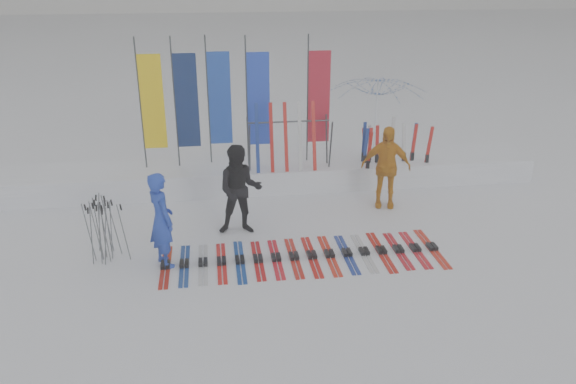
{
  "coord_description": "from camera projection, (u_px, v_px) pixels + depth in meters",
  "views": [
    {
      "loc": [
        -1.29,
        -8.98,
        5.37
      ],
      "look_at": [
        0.2,
        1.6,
        1.0
      ],
      "focal_mm": 35.0,
      "sensor_mm": 36.0,
      "label": 1
    }
  ],
  "objects": [
    {
      "name": "snow_bank",
      "position": [
        264.0,
        174.0,
        14.54
      ],
      "size": [
        14.0,
        1.6,
        0.6
      ],
      "primitive_type": "cube",
      "color": "white",
      "rests_on": "ground"
    },
    {
      "name": "ground",
      "position": [
        289.0,
        274.0,
        10.43
      ],
      "size": [
        120.0,
        120.0,
        0.0
      ],
      "primitive_type": "plane",
      "color": "white",
      "rests_on": "ground"
    },
    {
      "name": "pole_cluster",
      "position": [
        104.0,
        230.0,
        10.77
      ],
      "size": [
        0.8,
        0.74,
        1.26
      ],
      "color": "#595B60",
      "rests_on": "ground"
    },
    {
      "name": "ski_rack",
      "position": [
        289.0,
        137.0,
        13.83
      ],
      "size": [
        2.04,
        0.8,
        1.23
      ],
      "color": "#383A3F",
      "rests_on": "ground"
    },
    {
      "name": "person_blue",
      "position": [
        161.0,
        220.0,
        10.45
      ],
      "size": [
        0.71,
        0.81,
        1.87
      ],
      "primitive_type": "imported",
      "rotation": [
        0.0,
        0.0,
        2.05
      ],
      "color": "#1F3CB5",
      "rests_on": "ground"
    },
    {
      "name": "person_black",
      "position": [
        240.0,
        190.0,
        11.72
      ],
      "size": [
        0.99,
        0.8,
        1.94
      ],
      "primitive_type": "imported",
      "rotation": [
        0.0,
        0.0,
        -0.07
      ],
      "color": "black",
      "rests_on": "ground"
    },
    {
      "name": "person_yellow",
      "position": [
        386.0,
        167.0,
        13.04
      ],
      "size": [
        1.23,
        0.74,
        1.95
      ],
      "primitive_type": "imported",
      "rotation": [
        0.0,
        0.0,
        -0.25
      ],
      "color": "orange",
      "rests_on": "ground"
    },
    {
      "name": "upright_skis",
      "position": [
        386.0,
        154.0,
        14.49
      ],
      "size": [
        1.72,
        0.97,
        1.65
      ],
      "color": "red",
      "rests_on": "ground"
    },
    {
      "name": "tent_canopy",
      "position": [
        376.0,
        119.0,
        15.96
      ],
      "size": [
        3.58,
        3.61,
        2.51
      ],
      "primitive_type": "imported",
      "rotation": [
        0.0,
        0.0,
        -0.39
      ],
      "color": "white",
      "rests_on": "ground"
    },
    {
      "name": "feather_flags",
      "position": [
        227.0,
        100.0,
        13.8
      ],
      "size": [
        4.67,
        0.24,
        3.2
      ],
      "color": "#383A3F",
      "rests_on": "ground"
    },
    {
      "name": "ski_row",
      "position": [
        303.0,
        256.0,
        11.02
      ],
      "size": [
        5.47,
        1.7,
        0.07
      ],
      "color": "#AC1C0D",
      "rests_on": "ground"
    }
  ]
}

